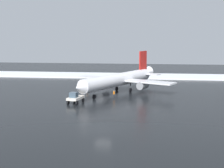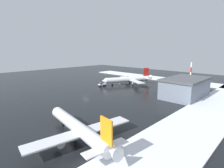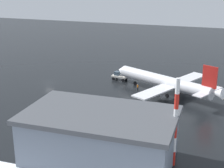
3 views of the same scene
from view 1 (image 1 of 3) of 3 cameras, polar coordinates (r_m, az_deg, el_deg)
The scene contains 6 objects.
ground_plane at distance 53.01m, azimuth -1.50°, elevation -7.46°, with size 240.00×240.00×0.00m, color black.
snow_bank_right at distance 118.54m, azimuth 3.46°, elevation 1.35°, with size 14.00×116.00×0.49m, color white.
airplane_parked_portside at distance 85.46m, azimuth 1.24°, elevation 0.76°, with size 30.99×26.38×9.87m.
pushback_tug at distance 72.23m, azimuth -6.15°, elevation -2.25°, with size 4.95×3.08×2.50m.
ground_crew_near_tug at distance 78.32m, azimuth 0.33°, elevation -1.62°, with size 0.36×0.36×1.71m.
ground_crew_by_nose_gear at distance 90.19m, azimuth -4.10°, elevation -0.34°, with size 0.36×0.36×1.71m.
Camera 1 is at (-50.45, -7.86, 14.28)m, focal length 55.00 mm.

